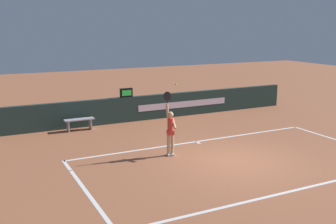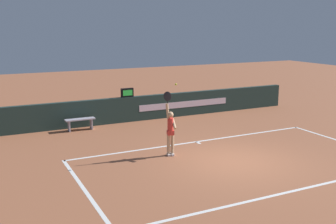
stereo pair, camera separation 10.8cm
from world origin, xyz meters
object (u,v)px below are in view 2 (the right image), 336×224
Objects in this scene: speed_display at (127,93)px; courtside_bench_near at (80,122)px; tennis_player at (170,129)px; tennis_ball at (176,84)px.

speed_display is 0.46× the size of courtside_bench_near.
tennis_player is 1.79× the size of courtside_bench_near.
tennis_ball reaches higher than tennis_player.
tennis_ball reaches higher than speed_display.
tennis_player is 32.85× the size of tennis_ball.
speed_display reaches higher than courtside_bench_near.
tennis_ball is at bearing -68.52° from courtside_bench_near.
tennis_ball is (0.04, -0.34, 1.65)m from tennis_player.
tennis_ball is at bearing -83.43° from tennis_player.
tennis_ball is at bearing -93.84° from speed_display.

